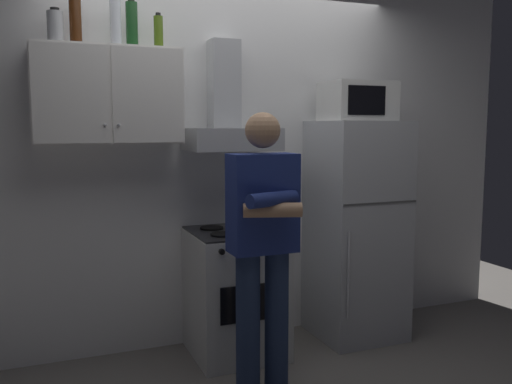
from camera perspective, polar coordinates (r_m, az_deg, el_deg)
ground_plane at (r=3.77m, az=0.00°, el=-17.64°), size 7.00×7.00×0.00m
back_wall_tiled at (r=4.00m, az=-3.21°, el=3.80°), size 4.80×0.10×2.70m
upper_cabinet at (r=3.59m, az=-15.21°, el=9.62°), size 0.90×0.37×0.60m
stove_oven at (r=3.82m, az=-2.12°, el=-10.37°), size 0.60×0.62×0.87m
range_hood at (r=3.76m, az=-2.86°, el=7.38°), size 0.60×0.44×0.75m
refrigerator at (r=4.13m, az=10.37°, el=-3.88°), size 0.60×0.62×1.60m
microwave at (r=4.08m, az=10.51°, el=9.24°), size 0.48×0.37×0.28m
person_standing at (r=3.13m, az=0.73°, el=-5.34°), size 0.38×0.33×1.64m
cooking_pot at (r=3.63m, az=0.41°, el=-3.18°), size 0.31×0.21×0.11m
bottle_canister_steel at (r=3.60m, az=-20.13°, el=15.80°), size 0.10×0.10×0.21m
bottle_rum_dark at (r=3.64m, az=-18.26°, el=16.46°), size 0.07×0.07×0.30m
bottle_vodka_clear at (r=3.63m, az=-14.39°, el=16.66°), size 0.07×0.07×0.30m
bottle_wine_green at (r=3.69m, az=-12.78°, el=16.57°), size 0.07×0.07×0.31m
bottle_olive_oil at (r=3.69m, az=-10.11°, el=16.03°), size 0.06×0.06×0.23m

